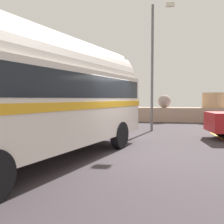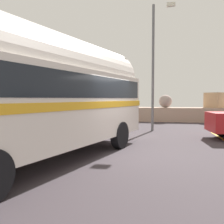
{
  "view_description": "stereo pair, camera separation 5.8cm",
  "coord_description": "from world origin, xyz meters",
  "views": [
    {
      "loc": [
        1.18,
        -7.8,
        1.82
      ],
      "look_at": [
        -0.18,
        0.02,
        1.37
      ],
      "focal_mm": 38.81,
      "sensor_mm": 36.0,
      "label": 1
    },
    {
      "loc": [
        1.24,
        -7.79,
        1.82
      ],
      "look_at": [
        -0.18,
        0.02,
        1.37
      ],
      "focal_mm": 38.81,
      "sensor_mm": 36.0,
      "label": 2
    }
  ],
  "objects": [
    {
      "name": "ground",
      "position": [
        0.0,
        0.0,
        0.01
      ],
      "size": [
        32.0,
        26.0,
        0.02
      ],
      "color": "#3A3337"
    },
    {
      "name": "breakwater",
      "position": [
        -0.01,
        11.8,
        0.67
      ],
      "size": [
        31.36,
        1.93,
        2.34
      ],
      "color": "tan",
      "rests_on": "ground"
    },
    {
      "name": "vintage_coach",
      "position": [
        -1.84,
        -1.42,
        2.05
      ],
      "size": [
        4.83,
        8.91,
        3.7
      ],
      "rotation": [
        0.0,
        0.0,
        -0.3
      ],
      "color": "black",
      "rests_on": "ground"
    },
    {
      "name": "lamp_post",
      "position": [
        1.17,
        5.72,
        3.85
      ],
      "size": [
        1.2,
        0.27,
        6.88
      ],
      "color": "#5B5B60",
      "rests_on": "ground"
    }
  ]
}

